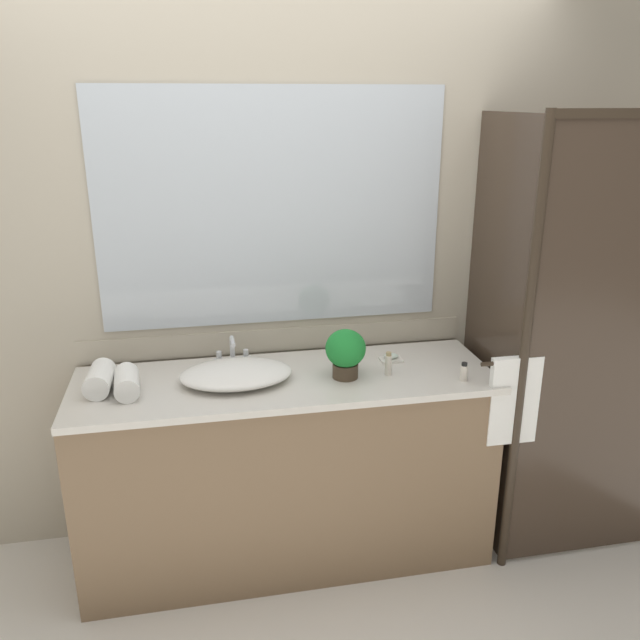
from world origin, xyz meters
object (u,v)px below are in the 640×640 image
(amenity_bottle_shampoo, at_px, (464,372))
(rolled_towel_middle, at_px, (127,382))
(amenity_bottle_lotion, at_px, (388,364))
(amenity_bottle_conditioner, at_px, (335,349))
(sink_basin, at_px, (236,374))
(faucet, at_px, (233,355))
(potted_plant, at_px, (346,351))
(rolled_towel_near_edge, at_px, (100,379))
(soap_dish, at_px, (391,358))

(amenity_bottle_shampoo, height_order, rolled_towel_middle, rolled_towel_middle)
(amenity_bottle_lotion, bearing_deg, amenity_bottle_conditioner, 127.31)
(amenity_bottle_lotion, xyz_separation_m, rolled_towel_middle, (-1.09, 0.02, 0.00))
(amenity_bottle_shampoo, bearing_deg, sink_basin, 169.28)
(amenity_bottle_shampoo, bearing_deg, faucet, 158.05)
(potted_plant, bearing_deg, sink_basin, 174.14)
(rolled_towel_near_edge, bearing_deg, soap_dish, 3.41)
(amenity_bottle_lotion, height_order, amenity_bottle_conditioner, amenity_bottle_lotion)
(amenity_bottle_conditioner, distance_m, amenity_bottle_shampoo, 0.60)
(sink_basin, height_order, amenity_bottle_conditioner, amenity_bottle_conditioner)
(sink_basin, xyz_separation_m, amenity_bottle_conditioner, (0.47, 0.18, 0.00))
(faucet, height_order, rolled_towel_middle, faucet)
(potted_plant, bearing_deg, rolled_towel_near_edge, 176.55)
(faucet, xyz_separation_m, potted_plant, (0.46, -0.25, 0.08))
(sink_basin, height_order, rolled_towel_near_edge, rolled_towel_near_edge)
(potted_plant, bearing_deg, amenity_bottle_shampoo, -15.22)
(amenity_bottle_lotion, xyz_separation_m, rolled_towel_near_edge, (-1.20, 0.07, 0.00))
(sink_basin, distance_m, amenity_bottle_conditioner, 0.50)
(rolled_towel_middle, bearing_deg, potted_plant, -0.76)
(amenity_bottle_lotion, height_order, rolled_towel_near_edge, rolled_towel_near_edge)
(sink_basin, bearing_deg, rolled_towel_middle, -175.39)
(amenity_bottle_lotion, relative_size, amenity_bottle_shampoo, 1.27)
(potted_plant, xyz_separation_m, amenity_bottle_lotion, (0.19, -0.01, -0.07))
(amenity_bottle_lotion, bearing_deg, sink_basin, 174.95)
(rolled_towel_middle, bearing_deg, amenity_bottle_lotion, -1.15)
(soap_dish, xyz_separation_m, rolled_towel_middle, (-1.15, -0.12, 0.04))
(potted_plant, distance_m, amenity_bottle_lotion, 0.20)
(amenity_bottle_lotion, bearing_deg, faucet, 158.23)
(amenity_bottle_shampoo, bearing_deg, amenity_bottle_lotion, 157.65)
(rolled_towel_near_edge, xyz_separation_m, rolled_towel_middle, (0.11, -0.05, -0.00))
(amenity_bottle_lotion, distance_m, rolled_towel_near_edge, 1.20)
(potted_plant, xyz_separation_m, rolled_towel_middle, (-0.90, 0.01, -0.07))
(amenity_bottle_conditioner, relative_size, rolled_towel_near_edge, 0.41)
(sink_basin, distance_m, amenity_bottle_shampoo, 0.96)
(soap_dish, relative_size, rolled_towel_near_edge, 0.49)
(potted_plant, relative_size, amenity_bottle_shampoo, 2.62)
(faucet, relative_size, amenity_bottle_lotion, 1.63)
(faucet, bearing_deg, rolled_towel_near_edge, -161.09)
(faucet, relative_size, amenity_bottle_shampoo, 2.08)
(potted_plant, relative_size, amenity_bottle_conditioner, 2.56)
(potted_plant, xyz_separation_m, soap_dish, (0.25, 0.14, -0.10))
(faucet, relative_size, rolled_towel_near_edge, 0.83)
(potted_plant, height_order, rolled_towel_near_edge, potted_plant)
(sink_basin, xyz_separation_m, rolled_towel_near_edge, (-0.55, 0.01, 0.02))
(soap_dish, bearing_deg, amenity_bottle_lotion, -111.89)
(sink_basin, distance_m, faucet, 0.20)
(faucet, xyz_separation_m, amenity_bottle_conditioner, (0.47, -0.02, -0.00))
(amenity_bottle_lotion, relative_size, rolled_towel_middle, 0.53)
(potted_plant, relative_size, amenity_bottle_lotion, 2.05)
(amenity_bottle_conditioner, relative_size, amenity_bottle_shampoo, 1.02)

